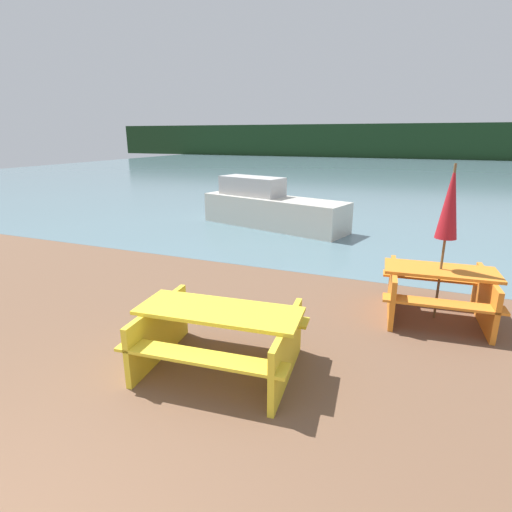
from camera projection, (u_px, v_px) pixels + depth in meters
water at (387, 172)px, 30.40m from camera, size 60.00×50.00×0.00m
far_treeline at (403, 141)px, 47.55m from camera, size 80.00×1.60×4.00m
picnic_table_yellow at (219, 332)px, 4.66m from camera, size 2.01×1.54×0.77m
picnic_table_orange at (438, 289)px, 5.98m from camera, size 1.68×1.50×0.79m
umbrella_crimson at (450, 203)px, 5.60m from camera, size 0.30×0.30×2.31m
boat at (270, 208)px, 12.09m from camera, size 4.74×2.41×1.45m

